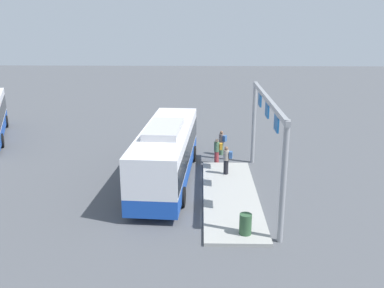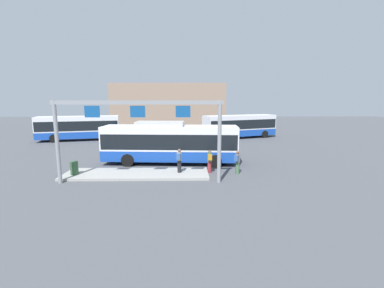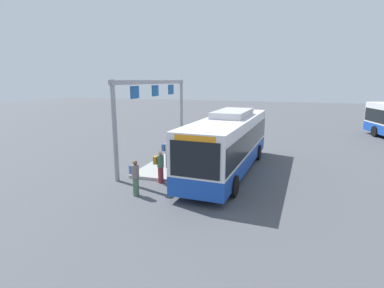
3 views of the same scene
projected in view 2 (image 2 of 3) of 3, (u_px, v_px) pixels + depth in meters
The scene contains 11 objects.
ground_plane at pixel (171, 163), 22.11m from camera, with size 120.00×120.00×0.00m, color #4C4F54.
platform_curb at pixel (137, 174), 18.65m from camera, with size 10.00×2.80×0.16m, color #9E9E99.
bus_main at pixel (170, 142), 21.81m from camera, with size 11.05×3.20×3.46m.
bus_background_left at pixel (240, 125), 36.30m from camera, with size 10.40×6.04×3.10m.
bus_background_right at pixel (79, 127), 34.20m from camera, with size 10.21×4.75×3.10m.
person_boarding at pixel (237, 162), 18.79m from camera, with size 0.55×0.60×1.67m.
person_waiting_near at pixel (210, 161), 19.12m from camera, with size 0.35×0.52×1.67m.
person_waiting_mid at pixel (179, 160), 18.59m from camera, with size 0.40×0.57×1.67m.
platform_sign_gantry at pixel (138, 123), 16.31m from camera, with size 10.44×0.24×5.20m.
station_building at pixel (169, 105), 53.03m from camera, with size 21.64×8.00×8.22m, color gray.
trash_bin at pixel (74, 168), 18.14m from camera, with size 0.52×0.52×0.90m, color #2D5133.
Camera 2 is at (1.39, -21.57, 5.24)m, focal length 24.93 mm.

